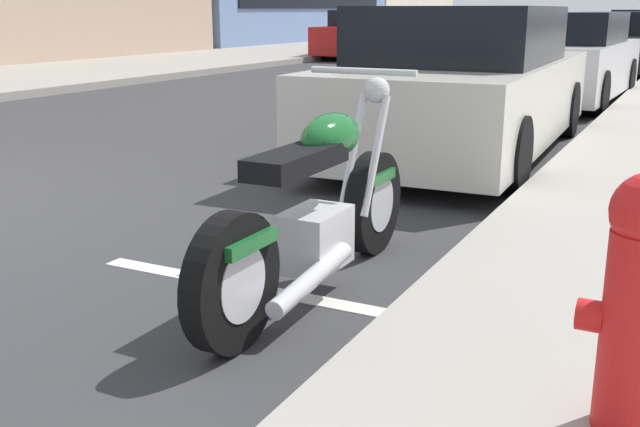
% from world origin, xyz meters
% --- Properties ---
extents(sidewalk_far_curb, '(120.00, 5.00, 0.14)m').
position_xyz_m(sidewalk_far_curb, '(12.00, 6.80, 0.07)').
color(sidewalk_far_curb, gray).
rests_on(sidewalk_far_curb, ground).
extents(parking_stall_stripe, '(0.12, 2.20, 0.01)m').
position_xyz_m(parking_stall_stripe, '(0.00, -3.70, 0.00)').
color(parking_stall_stripe, silver).
rests_on(parking_stall_stripe, ground).
extents(parked_motorcycle, '(2.11, 0.62, 1.10)m').
position_xyz_m(parked_motorcycle, '(0.13, -3.87, 0.42)').
color(parked_motorcycle, black).
rests_on(parked_motorcycle, ground).
extents(parked_car_behind_motorcycle, '(4.68, 1.91, 1.43)m').
position_xyz_m(parked_car_behind_motorcycle, '(4.17, -3.41, 0.67)').
color(parked_car_behind_motorcycle, beige).
rests_on(parked_car_behind_motorcycle, ground).
extents(parked_car_near_corner, '(4.35, 2.02, 1.37)m').
position_xyz_m(parked_car_near_corner, '(9.11, -3.44, 0.65)').
color(parked_car_near_corner, silver).
rests_on(parked_car_near_corner, ground).
extents(parked_car_at_intersection, '(4.55, 1.98, 1.36)m').
position_xyz_m(parked_car_at_intersection, '(15.30, -3.76, 0.65)').
color(parked_car_at_intersection, black).
rests_on(parked_car_at_intersection, ground).
extents(car_opposite_curb, '(4.44, 2.13, 1.39)m').
position_xyz_m(car_opposite_curb, '(17.90, 3.64, 0.66)').
color(car_opposite_curb, '#AD1919').
rests_on(car_opposite_curb, ground).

